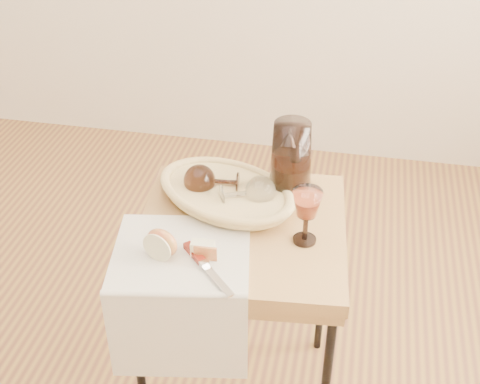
% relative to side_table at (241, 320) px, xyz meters
% --- Properties ---
extents(side_table, '(0.59, 0.59, 0.69)m').
position_rel_side_table_xyz_m(side_table, '(0.00, 0.00, 0.00)').
color(side_table, brown).
rests_on(side_table, floor).
extents(tea_towel, '(0.38, 0.35, 0.01)m').
position_rel_side_table_xyz_m(tea_towel, '(-0.12, -0.14, 0.35)').
color(tea_towel, beige).
rests_on(tea_towel, side_table).
extents(bread_basket, '(0.43, 0.37, 0.05)m').
position_rel_side_table_xyz_m(bread_basket, '(-0.06, 0.09, 0.37)').
color(bread_basket, tan).
rests_on(bread_basket, side_table).
extents(goblet_lying_a, '(0.15, 0.10, 0.09)m').
position_rel_side_table_xyz_m(goblet_lying_a, '(-0.09, 0.11, 0.40)').
color(goblet_lying_a, '#3B1F14').
rests_on(goblet_lying_a, bread_basket).
extents(goblet_lying_b, '(0.16, 0.13, 0.08)m').
position_rel_side_table_xyz_m(goblet_lying_b, '(-0.01, 0.07, 0.40)').
color(goblet_lying_b, white).
rests_on(goblet_lying_b, bread_basket).
extents(pitcher, '(0.17, 0.24, 0.27)m').
position_rel_side_table_xyz_m(pitcher, '(0.10, 0.16, 0.46)').
color(pitcher, black).
rests_on(pitcher, side_table).
extents(wine_goblet, '(0.09, 0.09, 0.15)m').
position_rel_side_table_xyz_m(wine_goblet, '(0.17, -0.03, 0.42)').
color(wine_goblet, white).
rests_on(wine_goblet, side_table).
extents(apple_half, '(0.09, 0.06, 0.08)m').
position_rel_side_table_xyz_m(apple_half, '(-0.16, -0.16, 0.39)').
color(apple_half, red).
rests_on(apple_half, tea_towel).
extents(apple_wedge, '(0.06, 0.03, 0.04)m').
position_rel_side_table_xyz_m(apple_wedge, '(-0.07, -0.14, 0.37)').
color(apple_wedge, beige).
rests_on(apple_wedge, tea_towel).
extents(table_knife, '(0.16, 0.17, 0.02)m').
position_rel_side_table_xyz_m(table_knife, '(-0.05, -0.19, 0.36)').
color(table_knife, silver).
rests_on(table_knife, tea_towel).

